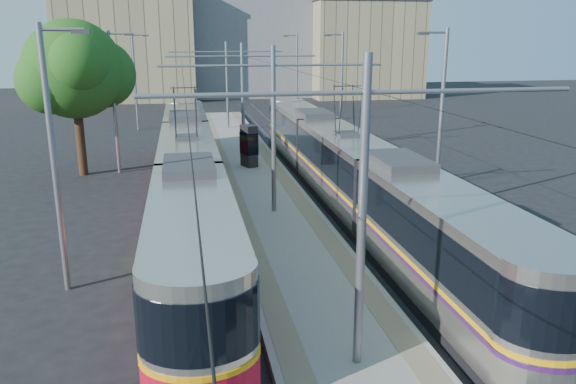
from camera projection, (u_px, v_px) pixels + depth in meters
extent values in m
plane|color=black|center=(317.00, 297.00, 16.95)|extent=(160.00, 160.00, 0.00)
cube|color=gray|center=(250.00, 168.00, 33.02)|extent=(4.00, 50.00, 0.30)
cube|color=gray|center=(225.00, 167.00, 32.72)|extent=(0.70, 50.00, 0.01)
cube|color=gray|center=(274.00, 165.00, 33.24)|extent=(0.70, 50.00, 0.01)
cube|color=gray|center=(175.00, 174.00, 32.29)|extent=(0.07, 70.00, 0.03)
cube|color=gray|center=(200.00, 173.00, 32.54)|extent=(0.07, 70.00, 0.03)
cube|color=gray|center=(298.00, 169.00, 33.57)|extent=(0.07, 70.00, 0.03)
cube|color=gray|center=(321.00, 168.00, 33.82)|extent=(0.07, 70.00, 0.03)
cube|color=silver|center=(200.00, 364.00, 13.47)|extent=(1.20, 5.00, 0.01)
cube|color=black|center=(190.00, 205.00, 25.56)|extent=(2.30, 30.91, 0.40)
cube|color=#B7B3A8|center=(188.00, 170.00, 25.12)|extent=(2.40, 29.31, 2.90)
cube|color=black|center=(188.00, 159.00, 24.99)|extent=(2.43, 29.31, 1.30)
cube|color=orange|center=(189.00, 179.00, 25.23)|extent=(2.43, 29.31, 0.12)
cube|color=red|center=(189.00, 190.00, 25.36)|extent=(2.42, 29.31, 1.10)
cube|color=#2D2D30|center=(186.00, 135.00, 24.70)|extent=(1.68, 3.00, 0.30)
cube|color=black|center=(345.00, 200.00, 26.43)|extent=(2.30, 31.67, 0.40)
cube|color=#A8A39A|center=(346.00, 166.00, 25.99)|extent=(2.40, 30.07, 2.90)
cube|color=black|center=(346.00, 155.00, 25.86)|extent=(2.43, 30.07, 1.30)
cube|color=#E89F0C|center=(345.00, 174.00, 26.10)|extent=(2.43, 30.07, 0.12)
cube|color=#391449|center=(345.00, 177.00, 26.14)|extent=(2.43, 30.07, 0.10)
cube|color=#2D2D30|center=(347.00, 132.00, 25.57)|extent=(1.68, 3.00, 0.30)
cylinder|color=slate|center=(362.00, 218.00, 12.15)|extent=(0.20, 0.20, 7.00)
cylinder|color=slate|center=(367.00, 92.00, 11.44)|extent=(9.20, 0.10, 0.10)
cylinder|color=slate|center=(274.00, 131.00, 23.52)|extent=(0.20, 0.20, 7.00)
cylinder|color=slate|center=(273.00, 65.00, 22.81)|extent=(9.20, 0.10, 0.10)
cylinder|color=slate|center=(243.00, 101.00, 34.90)|extent=(0.20, 0.20, 7.00)
cylinder|color=slate|center=(242.00, 56.00, 34.18)|extent=(9.20, 0.10, 0.10)
cylinder|color=slate|center=(227.00, 85.00, 46.27)|extent=(0.20, 0.20, 7.00)
cylinder|color=slate|center=(226.00, 52.00, 45.55)|extent=(9.20, 0.10, 0.10)
cylinder|color=black|center=(183.00, 76.00, 30.95)|extent=(0.02, 70.00, 0.02)
cylinder|color=black|center=(310.00, 74.00, 32.23)|extent=(0.02, 70.00, 0.02)
cylinder|color=slate|center=(54.00, 164.00, 16.45)|extent=(0.18, 0.18, 8.00)
cube|color=#2D2D30|center=(81.00, 31.00, 15.65)|extent=(0.50, 0.22, 0.12)
cylinder|color=slate|center=(114.00, 104.00, 31.61)|extent=(0.18, 0.18, 8.00)
cube|color=#2D2D30|center=(129.00, 35.00, 30.82)|extent=(0.50, 0.22, 0.12)
cylinder|color=slate|center=(135.00, 82.00, 46.78)|extent=(0.18, 0.18, 8.00)
cube|color=#2D2D30|center=(146.00, 36.00, 45.98)|extent=(0.50, 0.22, 0.12)
cylinder|color=slate|center=(441.00, 122.00, 24.80)|extent=(0.18, 0.18, 8.00)
cube|color=#2D2D30|center=(423.00, 34.00, 23.61)|extent=(0.50, 0.22, 0.12)
cylinder|color=slate|center=(342.00, 90.00, 39.97)|extent=(0.18, 0.18, 8.00)
cube|color=#2D2D30|center=(328.00, 35.00, 38.78)|extent=(0.50, 0.22, 0.12)
cylinder|color=slate|center=(297.00, 76.00, 55.13)|extent=(0.18, 0.18, 8.00)
cube|color=#2D2D30|center=(286.00, 36.00, 53.94)|extent=(0.50, 0.22, 0.12)
cube|color=black|center=(249.00, 146.00, 32.63)|extent=(0.96, 1.21, 2.42)
cube|color=black|center=(249.00, 143.00, 32.59)|extent=(1.02, 1.26, 1.26)
cylinder|color=#382314|center=(81.00, 144.00, 31.71)|extent=(0.49, 0.49, 3.58)
sphere|color=#1B4B15|center=(74.00, 69.00, 30.62)|extent=(5.37, 5.37, 5.37)
sphere|color=#1B4B15|center=(102.00, 74.00, 31.79)|extent=(3.80, 3.80, 3.80)
cube|color=gray|center=(129.00, 46.00, 70.28)|extent=(16.00, 12.00, 13.21)
cube|color=slate|center=(251.00, 37.00, 76.63)|extent=(18.00, 14.00, 15.38)
cube|color=gray|center=(363.00, 51.00, 73.88)|extent=(14.00, 10.00, 11.94)
cube|color=#262328|center=(364.00, 1.00, 72.23)|extent=(14.28, 10.20, 0.50)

